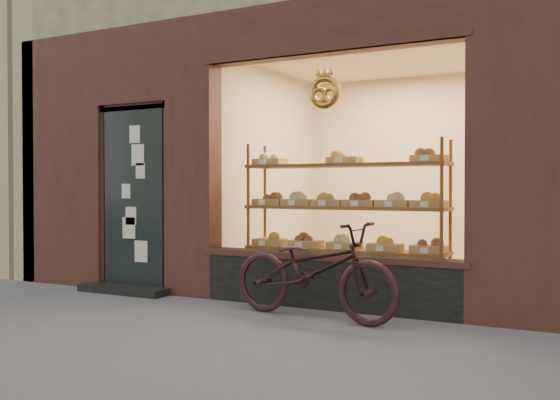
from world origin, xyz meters
The scene contains 3 objects.
ground centered at (0.00, 0.00, 0.00)m, with size 90.00×90.00×0.00m, color slate.
display_shelf centered at (0.45, 2.55, 0.85)m, with size 2.20×0.45×1.70m.
bicycle centered at (0.52, 1.60, 0.45)m, with size 0.60×1.72×0.91m, color black.
Camera 1 is at (2.89, -3.63, 1.21)m, focal length 40.00 mm.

